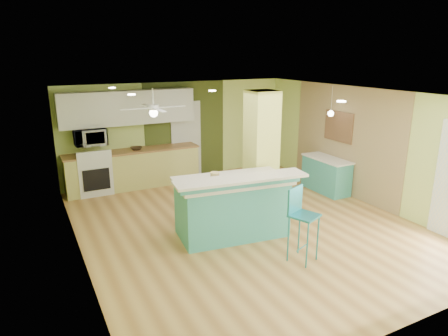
{
  "coord_description": "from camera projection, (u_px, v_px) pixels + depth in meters",
  "views": [
    {
      "loc": [
        -3.62,
        -6.16,
        3.2
      ],
      "look_at": [
        -0.25,
        0.4,
        1.07
      ],
      "focal_mm": 32.0,
      "sensor_mm": 36.0,
      "label": 1
    }
  ],
  "objects": [
    {
      "name": "ceiling_fan",
      "position": [
        153.0,
        108.0,
        8.39
      ],
      "size": [
        1.41,
        1.41,
        0.61
      ],
      "color": "white",
      "rests_on": "ceiling"
    },
    {
      "name": "column",
      "position": [
        261.0,
        153.0,
        8.11
      ],
      "size": [
        0.55,
        0.55,
        2.5
      ],
      "primitive_type": "cube",
      "color": "#E1E469",
      "rests_on": "floor"
    },
    {
      "name": "peninsula",
      "position": [
        232.0,
        206.0,
        7.16
      ],
      "size": [
        2.32,
        1.45,
        1.22
      ],
      "rotation": [
        0.0,
        0.0,
        -0.12
      ],
      "color": "teal",
      "rests_on": "floor"
    },
    {
      "name": "kitchen_run",
      "position": [
        134.0,
        169.0,
        9.77
      ],
      "size": [
        3.25,
        0.63,
        0.94
      ],
      "color": "#C6C167",
      "rests_on": "floor"
    },
    {
      "name": "wall_right",
      "position": [
        365.0,
        146.0,
        8.72
      ],
      "size": [
        0.01,
        7.0,
        2.5
      ],
      "primitive_type": "cube",
      "color": "#CCE279",
      "rests_on": "floor"
    },
    {
      "name": "fruit_bowl",
      "position": [
        136.0,
        149.0,
        9.64
      ],
      "size": [
        0.32,
        0.32,
        0.07
      ],
      "primitive_type": "imported",
      "rotation": [
        0.0,
        0.0,
        -0.13
      ],
      "color": "#332315",
      "rests_on": "kitchen_run"
    },
    {
      "name": "wall_front",
      "position": [
        406.0,
        237.0,
        4.4
      ],
      "size": [
        6.0,
        0.01,
        2.5
      ],
      "primitive_type": "cube",
      "color": "#CCE279",
      "rests_on": "floor"
    },
    {
      "name": "wall_left",
      "position": [
        75.0,
        186.0,
        6.07
      ],
      "size": [
        0.01,
        7.0,
        2.5
      ],
      "primitive_type": "cube",
      "color": "#CCE279",
      "rests_on": "floor"
    },
    {
      "name": "floor",
      "position": [
        245.0,
        224.0,
        7.74
      ],
      "size": [
        6.0,
        7.0,
        0.01
      ],
      "primitive_type": "cube",
      "color": "#9C6936",
      "rests_on": "ground"
    },
    {
      "name": "ceiling",
      "position": [
        247.0,
        94.0,
        7.05
      ],
      "size": [
        6.0,
        7.0,
        0.01
      ],
      "primitive_type": "cube",
      "color": "white",
      "rests_on": "wall_back"
    },
    {
      "name": "wall_back",
      "position": [
        178.0,
        131.0,
        10.39
      ],
      "size": [
        6.0,
        0.01,
        2.5
      ],
      "primitive_type": "cube",
      "color": "#CCE279",
      "rests_on": "floor"
    },
    {
      "name": "upper_cabinets",
      "position": [
        129.0,
        108.0,
        9.46
      ],
      "size": [
        3.2,
        0.34,
        0.8
      ],
      "primitive_type": "cube",
      "color": "silver",
      "rests_on": "wall_back"
    },
    {
      "name": "pendant_lamp",
      "position": [
        331.0,
        113.0,
        9.02
      ],
      "size": [
        0.14,
        0.14,
        0.69
      ],
      "color": "silver",
      "rests_on": "ceiling"
    },
    {
      "name": "microwave",
      "position": [
        90.0,
        137.0,
        9.11
      ],
      "size": [
        0.7,
        0.48,
        0.39
      ],
      "primitive_type": "imported",
      "color": "white",
      "rests_on": "wall_back"
    },
    {
      "name": "side_counter",
      "position": [
        326.0,
        175.0,
        9.51
      ],
      "size": [
        0.54,
        1.27,
        0.82
      ],
      "color": "teal",
      "rests_on": "floor"
    },
    {
      "name": "interior_door",
      "position": [
        186.0,
        140.0,
        10.51
      ],
      "size": [
        0.82,
        0.05,
        2.0
      ],
      "primitive_type": "cube",
      "color": "silver",
      "rests_on": "floor"
    },
    {
      "name": "stove",
      "position": [
        94.0,
        174.0,
        9.35
      ],
      "size": [
        0.76,
        0.66,
        1.08
      ],
      "color": "silver",
      "rests_on": "floor"
    },
    {
      "name": "wood_panel",
      "position": [
        344.0,
        141.0,
        9.22
      ],
      "size": [
        0.02,
        3.4,
        2.5
      ],
      "primitive_type": "cube",
      "color": "#8C7350",
      "rests_on": "floor"
    },
    {
      "name": "olive_accent",
      "position": [
        185.0,
        130.0,
        10.46
      ],
      "size": [
        2.2,
        0.02,
        2.5
      ],
      "primitive_type": "cube",
      "color": "#414C1E",
      "rests_on": "floor"
    },
    {
      "name": "bar_stool",
      "position": [
        300.0,
        212.0,
        6.23
      ],
      "size": [
        0.52,
        0.52,
        1.21
      ],
      "rotation": [
        0.0,
        0.0,
        0.39
      ],
      "color": "teal",
      "rests_on": "floor"
    },
    {
      "name": "wall_decor",
      "position": [
        339.0,
        126.0,
        9.3
      ],
      "size": [
        0.03,
        0.9,
        0.7
      ],
      "primitive_type": "cube",
      "color": "brown",
      "rests_on": "wood_panel"
    },
    {
      "name": "canister",
      "position": [
        215.0,
        177.0,
        6.9
      ],
      "size": [
        0.16,
        0.16,
        0.16
      ],
      "primitive_type": "cylinder",
      "color": "gold",
      "rests_on": "peninsula"
    }
  ]
}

